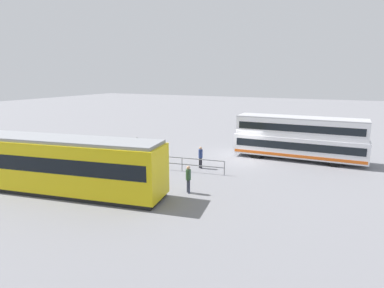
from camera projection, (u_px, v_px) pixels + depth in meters
name	position (u px, v px, depth m)	size (l,w,h in m)	color
ground_plane	(244.00, 161.00, 27.87)	(160.00, 160.00, 0.00)	gray
double_decker_bus	(299.00, 138.00, 27.87)	(10.84, 2.67, 3.71)	white
tram_yellow	(44.00, 163.00, 20.43)	(15.91, 5.13, 3.47)	yellow
pedestrian_near_railing	(201.00, 156.00, 25.45)	(0.45, 0.45, 1.73)	black
pedestrian_crossing	(188.00, 177.00, 20.08)	(0.45, 0.45, 1.74)	#33384C
pedestrian_railing	(182.00, 162.00, 24.70)	(6.60, 0.91, 1.08)	gray
info_sign	(137.00, 147.00, 25.90)	(0.89, 0.29, 2.35)	slate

